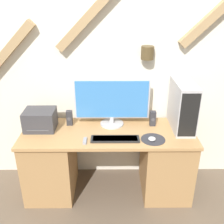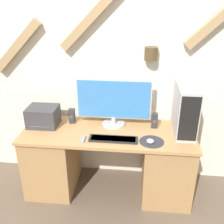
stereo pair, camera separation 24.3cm
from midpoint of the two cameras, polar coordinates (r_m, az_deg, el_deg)
name	(u,v)px [view 2 (the right image)]	position (r m, az deg, el deg)	size (l,w,h in m)	color
ground_plane	(105,209)	(2.71, 1.17, -20.55)	(12.00, 12.00, 0.00)	brown
wall_back	(112,55)	(2.63, 2.76, 12.21)	(6.40, 0.17, 2.70)	silver
desk	(108,160)	(2.71, 1.79, -10.55)	(1.66, 0.61, 0.70)	tan
monitor	(114,101)	(2.56, 3.09, 2.34)	(0.74, 0.23, 0.48)	#B7B7BC
keyboard	(113,139)	(2.39, 3.20, -5.98)	(0.44, 0.12, 0.02)	black
mousepad	(152,142)	(2.41, 11.52, -6.42)	(0.22, 0.22, 0.00)	#2D2D33
mouse	(150,141)	(2.38, 11.26, -6.30)	(0.07, 0.07, 0.03)	silver
computer_tower	(185,109)	(2.56, 18.32, 0.57)	(0.18, 0.45, 0.47)	#B2B2B7
printer	(43,116)	(2.66, -12.27, -0.98)	(0.29, 0.25, 0.20)	#38383D
speaker_left	(72,116)	(2.67, -6.16, -0.90)	(0.06, 0.06, 0.15)	#2D2D33
speaker_right	(155,120)	(2.62, 11.89, -1.88)	(0.06, 0.06, 0.15)	#2D2D33
remote_control	(83,139)	(2.39, -3.41, -6.03)	(0.03, 0.11, 0.02)	gray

